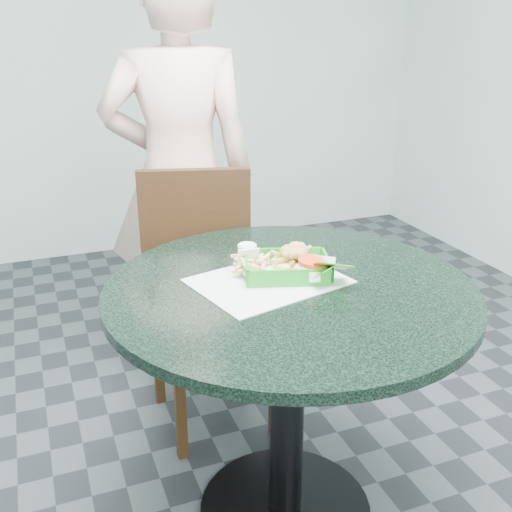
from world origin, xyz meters
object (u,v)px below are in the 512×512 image
object	(u,v)px
cafe_table	(289,348)
diner_person	(179,155)
crab_sandwich	(291,261)
sauce_ramekin	(241,260)
dining_chair	(205,282)
food_basket	(287,277)

from	to	relation	value
cafe_table	diner_person	bearing A→B (deg)	92.76
crab_sandwich	sauce_ramekin	world-z (taller)	crab_sandwich
cafe_table	sauce_ramekin	xyz separation A→B (m)	(-0.09, 0.15, 0.22)
dining_chair	food_basket	xyz separation A→B (m)	(0.08, -0.55, 0.23)
dining_chair	crab_sandwich	distance (m)	0.60
dining_chair	food_basket	world-z (taller)	dining_chair
dining_chair	diner_person	world-z (taller)	diner_person
cafe_table	food_basket	size ratio (longest dim) A/B	4.31
diner_person	food_basket	xyz separation A→B (m)	(0.06, -0.90, -0.16)
food_basket	crab_sandwich	world-z (taller)	crab_sandwich
diner_person	food_basket	bearing A→B (deg)	108.09
food_basket	crab_sandwich	bearing A→B (deg)	44.89
dining_chair	diner_person	distance (m)	0.53
dining_chair	sauce_ramekin	xyz separation A→B (m)	(-0.03, -0.47, 0.27)
cafe_table	crab_sandwich	world-z (taller)	crab_sandwich
sauce_ramekin	cafe_table	bearing A→B (deg)	-59.59
dining_chair	crab_sandwich	world-z (taller)	dining_chair
cafe_table	diner_person	world-z (taller)	diner_person
diner_person	food_basket	distance (m)	0.92
diner_person	food_basket	size ratio (longest dim) A/B	8.11
dining_chair	food_basket	distance (m)	0.61
dining_chair	crab_sandwich	xyz separation A→B (m)	(0.10, -0.53, 0.27)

